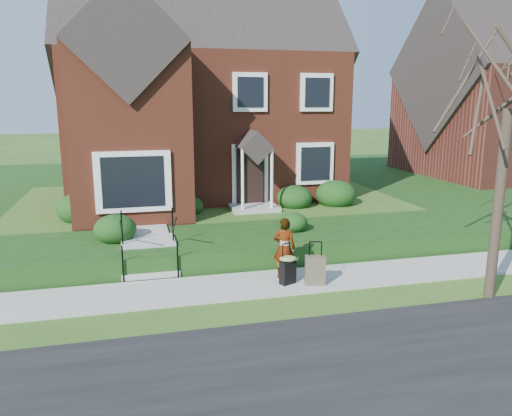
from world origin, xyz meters
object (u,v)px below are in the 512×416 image
object	(u,v)px
woman	(284,248)
suitcase_olive	(315,270)
front_steps	(149,252)
suitcase_black	(288,268)
tree_verge	(511,89)

from	to	relation	value
woman	suitcase_olive	distance (m)	0.94
front_steps	suitcase_black	xyz separation A→B (m)	(3.13, -2.08, -0.01)
tree_verge	woman	bearing A→B (deg)	152.72
suitcase_olive	woman	bearing A→B (deg)	148.08
woman	front_steps	bearing A→B (deg)	-4.05
woman	tree_verge	xyz separation A→B (m)	(4.16, -2.15, 3.73)
tree_verge	front_steps	bearing A→B (deg)	152.66
front_steps	suitcase_olive	world-z (taller)	front_steps
suitcase_olive	tree_verge	distance (m)	5.69
woman	suitcase_black	world-z (taller)	woman
woman	suitcase_olive	world-z (taller)	woman
suitcase_black	tree_verge	bearing A→B (deg)	-46.24
front_steps	suitcase_olive	bearing A→B (deg)	-31.18
suitcase_olive	tree_verge	xyz separation A→B (m)	(3.59, -1.53, 4.14)
woman	tree_verge	bearing A→B (deg)	176.07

